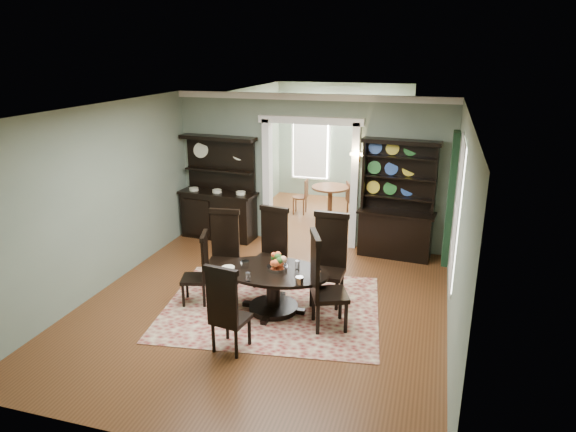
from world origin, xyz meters
name	(u,v)px	position (x,y,z in m)	size (l,w,h in m)	color
room	(261,210)	(0.00, 0.04, 1.58)	(5.51, 6.01, 3.01)	brown
parlor	(336,148)	(0.00, 5.53, 1.52)	(3.51, 3.50, 3.01)	brown
doorway_trim	(310,165)	(0.00, 3.00, 1.62)	(2.08, 0.25, 2.57)	white
right_window	(454,206)	(2.69, 0.93, 1.60)	(0.15, 1.47, 2.12)	white
wall_sconce	(357,156)	(0.95, 2.85, 1.89)	(0.27, 0.21, 0.21)	#B97A31
rug	(272,307)	(0.14, 0.05, 0.01)	(3.25, 2.60, 0.01)	maroon
dining_table	(273,283)	(0.20, -0.02, 0.46)	(1.69, 1.56, 0.67)	black
centerpiece	(277,265)	(0.25, 0.02, 0.74)	(1.56, 1.00, 0.26)	silver
chair_far_left	(224,247)	(-0.84, 0.56, 0.70)	(0.55, 0.52, 1.33)	black
chair_far_mid	(272,244)	(-0.12, 0.89, 0.70)	(0.56, 0.54, 1.34)	black
chair_far_right	(329,256)	(0.92, 0.57, 0.75)	(0.55, 0.51, 1.43)	black
chair_end_left	(200,267)	(-0.96, -0.10, 0.61)	(0.51, 0.53, 1.16)	black
chair_end_right	(322,279)	(1.00, -0.31, 0.75)	(0.66, 0.68, 1.43)	black
chair_near	(226,308)	(-0.03, -1.28, 0.66)	(0.52, 0.50, 1.25)	black
sideboard	(219,203)	(-1.89, 2.75, 0.74)	(1.66, 0.69, 2.13)	black
welsh_dresser	(396,215)	(1.75, 2.76, 0.81)	(1.47, 0.64, 2.24)	black
parlor_table	(330,198)	(0.10, 4.53, 0.52)	(0.86, 0.86, 0.79)	#592D19
parlor_chair_left	(302,195)	(-0.63, 4.79, 0.45)	(0.36, 0.36, 0.85)	#592D19
parlor_chair_right	(352,199)	(0.57, 4.76, 0.47)	(0.42, 0.41, 0.87)	#592D19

